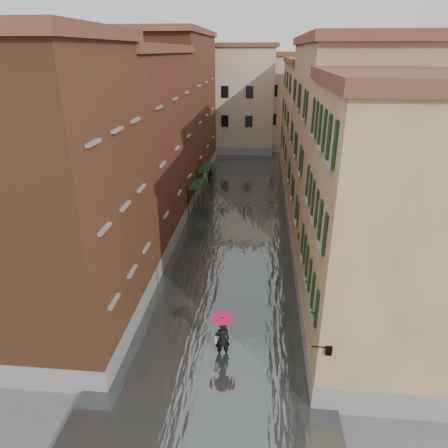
% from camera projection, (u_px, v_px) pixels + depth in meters
% --- Properties ---
extents(ground, '(120.00, 120.00, 0.00)m').
position_uv_depth(ground, '(222.00, 311.00, 21.05)').
color(ground, '#555558').
rests_on(ground, ground).
extents(floodwater, '(10.00, 60.00, 0.20)m').
position_uv_depth(floodwater, '(238.00, 216.00, 32.87)').
color(floodwater, '#454B4C').
rests_on(floodwater, ground).
extents(building_left_near, '(6.00, 8.00, 13.00)m').
position_uv_depth(building_left_near, '(57.00, 205.00, 17.24)').
color(building_left_near, brown).
rests_on(building_left_near, ground).
extents(building_left_mid, '(6.00, 14.00, 12.50)m').
position_uv_depth(building_left_mid, '(134.00, 152.00, 27.37)').
color(building_left_mid, '#57301B').
rests_on(building_left_mid, ground).
extents(building_left_far, '(6.00, 16.00, 14.00)m').
position_uv_depth(building_left_far, '(177.00, 110.00, 40.76)').
color(building_left_far, brown).
rests_on(building_left_far, ground).
extents(building_right_near, '(6.00, 8.00, 11.50)m').
position_uv_depth(building_right_near, '(387.00, 234.00, 16.32)').
color(building_right_near, olive).
rests_on(building_right_near, ground).
extents(building_right_mid, '(6.00, 14.00, 13.00)m').
position_uv_depth(building_right_mid, '(342.00, 153.00, 26.05)').
color(building_right_mid, '#967A5B').
rests_on(building_right_mid, ground).
extents(building_right_far, '(6.00, 16.00, 11.50)m').
position_uv_depth(building_right_far, '(315.00, 125.00, 40.04)').
color(building_right_far, olive).
rests_on(building_right_far, ground).
extents(building_end_cream, '(12.00, 9.00, 13.00)m').
position_uv_depth(building_end_cream, '(228.00, 100.00, 53.39)').
color(building_end_cream, '#B2A08E').
rests_on(building_end_cream, ground).
extents(building_end_pink, '(10.00, 9.00, 12.00)m').
position_uv_depth(building_end_pink, '(295.00, 103.00, 54.63)').
color(building_end_pink, tan).
rests_on(building_end_pink, ground).
extents(awning_near, '(1.09, 2.94, 2.80)m').
position_uv_depth(awning_near, '(196.00, 185.00, 32.76)').
color(awning_near, black).
rests_on(awning_near, ground).
extents(awning_far, '(1.09, 3.28, 2.80)m').
position_uv_depth(awning_far, '(205.00, 169.00, 37.21)').
color(awning_far, black).
rests_on(awning_far, ground).
extents(wall_lantern, '(0.71, 0.22, 0.35)m').
position_uv_depth(wall_lantern, '(328.00, 350.00, 14.00)').
color(wall_lantern, black).
rests_on(wall_lantern, ground).
extents(window_planters, '(0.59, 8.06, 0.84)m').
position_uv_depth(window_planters, '(308.00, 263.00, 18.67)').
color(window_planters, maroon).
rests_on(window_planters, ground).
extents(pedestrian_main, '(1.03, 1.03, 2.06)m').
position_uv_depth(pedestrian_main, '(222.00, 333.00, 17.49)').
color(pedestrian_main, black).
rests_on(pedestrian_main, ground).
extents(pedestrian_far, '(1.04, 0.88, 1.90)m').
position_uv_depth(pedestrian_far, '(211.00, 177.00, 40.26)').
color(pedestrian_far, black).
rests_on(pedestrian_far, ground).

